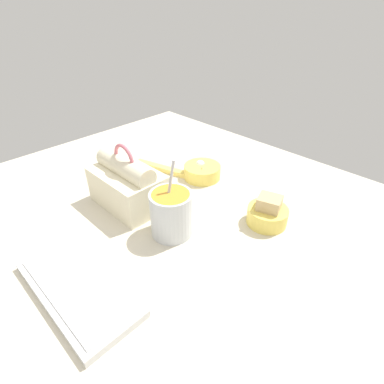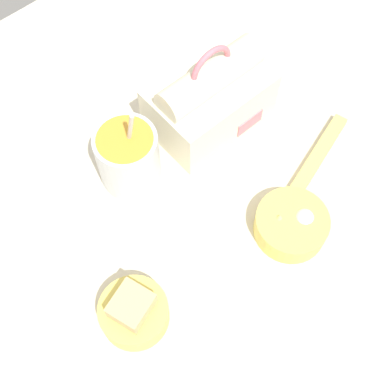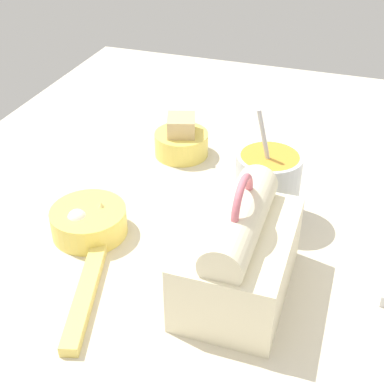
{
  "view_description": "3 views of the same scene",
  "coord_description": "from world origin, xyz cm",
  "px_view_note": "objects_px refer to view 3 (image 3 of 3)",
  "views": [
    {
      "loc": [
        -46.4,
        46.19,
        52.6
      ],
      "look_at": [
        2.16,
        -3.21,
        7.0
      ],
      "focal_mm": 28.0,
      "sensor_mm": 36.0,
      "label": 1
    },
    {
      "loc": [
        -24.02,
        -33.21,
        83.89
      ],
      "look_at": [
        2.16,
        -3.21,
        7.0
      ],
      "focal_mm": 50.0,
      "sensor_mm": 36.0,
      "label": 2
    },
    {
      "loc": [
        69.73,
        19.78,
        55.31
      ],
      "look_at": [
        2.16,
        -3.21,
        7.0
      ],
      "focal_mm": 50.0,
      "sensor_mm": 36.0,
      "label": 3
    }
  ],
  "objects_px": {
    "chopstick_case": "(86,292)",
    "soup_cup": "(267,186)",
    "lunch_bag": "(239,254)",
    "bento_bowl_snacks": "(89,220)",
    "bento_bowl_sandwich": "(181,141)"
  },
  "relations": [
    {
      "from": "lunch_bag",
      "to": "chopstick_case",
      "type": "xyz_separation_m",
      "value": [
        0.08,
        -0.19,
        -0.06
      ]
    },
    {
      "from": "lunch_bag",
      "to": "chopstick_case",
      "type": "height_order",
      "value": "lunch_bag"
    },
    {
      "from": "soup_cup",
      "to": "bento_bowl_sandwich",
      "type": "height_order",
      "value": "soup_cup"
    },
    {
      "from": "bento_bowl_snacks",
      "to": "bento_bowl_sandwich",
      "type": "bearing_deg",
      "value": 169.33
    },
    {
      "from": "lunch_bag",
      "to": "chopstick_case",
      "type": "bearing_deg",
      "value": -67.5
    },
    {
      "from": "bento_bowl_snacks",
      "to": "chopstick_case",
      "type": "xyz_separation_m",
      "value": [
        0.13,
        0.06,
        -0.02
      ]
    },
    {
      "from": "lunch_bag",
      "to": "bento_bowl_snacks",
      "type": "relative_size",
      "value": 1.75
    },
    {
      "from": "soup_cup",
      "to": "bento_bowl_sandwich",
      "type": "xyz_separation_m",
      "value": [
        -0.15,
        -0.2,
        -0.03
      ]
    },
    {
      "from": "soup_cup",
      "to": "bento_bowl_snacks",
      "type": "height_order",
      "value": "soup_cup"
    },
    {
      "from": "bento_bowl_snacks",
      "to": "chopstick_case",
      "type": "height_order",
      "value": "bento_bowl_snacks"
    },
    {
      "from": "chopstick_case",
      "to": "lunch_bag",
      "type": "bearing_deg",
      "value": 112.5
    },
    {
      "from": "soup_cup",
      "to": "chopstick_case",
      "type": "distance_m",
      "value": 0.33
    },
    {
      "from": "bento_bowl_snacks",
      "to": "chopstick_case",
      "type": "relative_size",
      "value": 0.58
    },
    {
      "from": "chopstick_case",
      "to": "soup_cup",
      "type": "bearing_deg",
      "value": 143.59
    },
    {
      "from": "soup_cup",
      "to": "bento_bowl_snacks",
      "type": "bearing_deg",
      "value": -62.52
    }
  ]
}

